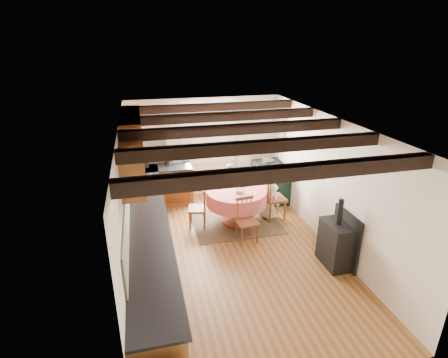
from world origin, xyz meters
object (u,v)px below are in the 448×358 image
object	(u,v)px
child_far	(229,186)
chair_near	(247,221)
cast_iron_stove	(337,233)
chair_left	(197,207)
dining_table	(236,207)
chair_right	(274,197)
aga_range	(271,181)
child_right	(269,193)
cup	(234,183)

from	to	relation	value
child_far	chair_near	bearing A→B (deg)	72.07
cast_iron_stove	chair_left	bearing A→B (deg)	137.95
cast_iron_stove	child_far	xyz separation A→B (m)	(-1.21, 2.52, -0.07)
dining_table	child_far	distance (m)	0.72
chair_right	chair_near	bearing A→B (deg)	127.06
cast_iron_stove	chair_right	bearing A→B (deg)	102.46
cast_iron_stove	aga_range	bearing A→B (deg)	92.26
aga_range	chair_right	bearing A→B (deg)	-106.57
aga_range	child_right	distance (m)	0.97
cast_iron_stove	cup	size ratio (longest dim) A/B	13.10
chair_left	child_right	world-z (taller)	child_right
chair_left	child_right	bearing A→B (deg)	105.29
dining_table	chair_left	distance (m)	0.82
cast_iron_stove	child_far	bearing A→B (deg)	115.68
cast_iron_stove	child_far	world-z (taller)	cast_iron_stove
chair_near	cup	bearing A→B (deg)	84.20
chair_left	chair_near	bearing A→B (deg)	59.87
aga_range	cup	size ratio (longest dim) A/B	10.38
child_far	cup	xyz separation A→B (m)	(-0.01, -0.43, 0.25)
child_far	dining_table	bearing A→B (deg)	70.42
dining_table	chair_right	xyz separation A→B (m)	(0.84, -0.01, 0.14)
chair_near	chair_left	world-z (taller)	same
chair_near	chair_right	bearing A→B (deg)	36.37
chair_right	child_far	world-z (taller)	child_far
chair_left	child_far	xyz separation A→B (m)	(0.85, 0.66, 0.10)
chair_near	child_right	xyz separation A→B (m)	(0.74, 0.83, 0.13)
aga_range	child_right	bearing A→B (deg)	-113.95
aga_range	cup	distance (m)	1.36
chair_left	child_far	distance (m)	1.08
chair_right	cast_iron_stove	bearing A→B (deg)	-171.75
dining_table	chair_left	bearing A→B (deg)	177.29
chair_near	aga_range	world-z (taller)	aga_range
chair_right	aga_range	size ratio (longest dim) A/B	1.06
child_right	cast_iron_stove	bearing A→B (deg)	177.03
dining_table	aga_range	bearing A→B (deg)	40.55
dining_table	child_far	size ratio (longest dim) A/B	1.15
aga_range	child_right	world-z (taller)	child_right
cup	dining_table	bearing A→B (deg)	-94.53
cast_iron_stove	child_far	distance (m)	2.79
chair_near	aga_range	size ratio (longest dim) A/B	0.90
chair_right	child_far	xyz separation A→B (m)	(-0.81, 0.70, 0.02)
chair_left	child_far	size ratio (longest dim) A/B	0.81
aga_range	cup	bearing A→B (deg)	-147.69
chair_left	cast_iron_stove	xyz separation A→B (m)	(2.06, -1.86, 0.18)
chair_right	child_right	bearing A→B (deg)	41.06
dining_table	cup	xyz separation A→B (m)	(0.02, 0.27, 0.42)
chair_near	aga_range	distance (m)	2.05
child_far	chair_right	bearing A→B (deg)	122.26
cast_iron_stove	child_right	xyz separation A→B (m)	(-0.50, 1.91, -0.05)
dining_table	cup	distance (m)	0.50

